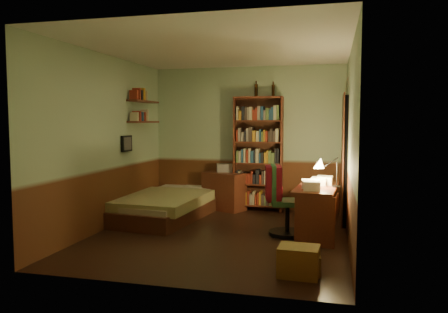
% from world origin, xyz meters
% --- Properties ---
extents(floor, '(3.50, 4.00, 0.02)m').
position_xyz_m(floor, '(0.00, 0.00, -0.01)').
color(floor, black).
rests_on(floor, ground).
extents(ceiling, '(3.50, 4.00, 0.02)m').
position_xyz_m(ceiling, '(0.00, 0.00, 2.61)').
color(ceiling, silver).
rests_on(ceiling, wall_back).
extents(wall_back, '(3.50, 0.02, 2.60)m').
position_xyz_m(wall_back, '(0.00, 2.01, 1.30)').
color(wall_back, '#98B290').
rests_on(wall_back, ground).
extents(wall_left, '(0.02, 4.00, 2.60)m').
position_xyz_m(wall_left, '(-1.76, 0.00, 1.30)').
color(wall_left, '#98B290').
rests_on(wall_left, ground).
extents(wall_right, '(0.02, 4.00, 2.60)m').
position_xyz_m(wall_right, '(1.76, 0.00, 1.30)').
color(wall_right, '#98B290').
rests_on(wall_right, ground).
extents(wall_front, '(3.50, 0.02, 2.60)m').
position_xyz_m(wall_front, '(0.00, -2.01, 1.30)').
color(wall_front, '#98B290').
rests_on(wall_front, ground).
extents(doorway, '(0.06, 0.90, 2.00)m').
position_xyz_m(doorway, '(1.72, 1.30, 1.00)').
color(doorway, black).
rests_on(doorway, ground).
extents(door_trim, '(0.02, 0.98, 2.08)m').
position_xyz_m(door_trim, '(1.69, 1.30, 1.00)').
color(door_trim, '#422115').
rests_on(door_trim, ground).
extents(bed, '(1.47, 2.40, 0.67)m').
position_xyz_m(bed, '(-1.19, 0.97, 0.34)').
color(bed, olive).
rests_on(bed, ground).
extents(dresser, '(0.86, 0.67, 0.68)m').
position_xyz_m(dresser, '(-0.38, 1.76, 0.34)').
color(dresser, '#552517').
rests_on(dresser, ground).
extents(mini_stereo, '(0.33, 0.29, 0.15)m').
position_xyz_m(mini_stereo, '(-0.40, 1.89, 0.76)').
color(mini_stereo, '#B2B2B7').
rests_on(mini_stereo, dresser).
extents(bookshelf, '(0.89, 0.33, 2.05)m').
position_xyz_m(bookshelf, '(0.23, 1.85, 1.02)').
color(bookshelf, '#552517').
rests_on(bookshelf, ground).
extents(bottle_left, '(0.06, 0.06, 0.23)m').
position_xyz_m(bottle_left, '(0.17, 1.96, 2.16)').
color(bottle_left, black).
rests_on(bottle_left, bookshelf).
extents(bottle_right, '(0.07, 0.07, 0.21)m').
position_xyz_m(bottle_right, '(0.48, 1.96, 2.15)').
color(bottle_right, black).
rests_on(bottle_right, bookshelf).
extents(desk, '(0.64, 1.34, 0.70)m').
position_xyz_m(desk, '(1.33, 0.36, 0.35)').
color(desk, '#552517').
rests_on(desk, ground).
extents(paper_stack, '(0.24, 0.31, 0.12)m').
position_xyz_m(paper_stack, '(1.43, 0.58, 0.76)').
color(paper_stack, silver).
rests_on(paper_stack, desk).
extents(desk_lamp, '(0.22, 0.22, 0.59)m').
position_xyz_m(desk_lamp, '(1.59, 0.34, 0.99)').
color(desk_lamp, black).
rests_on(desk_lamp, desk).
extents(office_chair, '(0.54, 0.49, 0.94)m').
position_xyz_m(office_chair, '(0.93, 0.24, 0.47)').
color(office_chair, '#2F6337').
rests_on(office_chair, ground).
extents(red_jacket, '(0.25, 0.41, 0.47)m').
position_xyz_m(red_jacket, '(0.79, 0.03, 1.17)').
color(red_jacket, maroon).
rests_on(red_jacket, office_chair).
extents(wall_shelf_lower, '(0.20, 0.90, 0.03)m').
position_xyz_m(wall_shelf_lower, '(-1.64, 1.10, 1.60)').
color(wall_shelf_lower, '#552517').
rests_on(wall_shelf_lower, wall_left).
extents(wall_shelf_upper, '(0.20, 0.90, 0.03)m').
position_xyz_m(wall_shelf_upper, '(-1.64, 1.10, 1.95)').
color(wall_shelf_upper, '#552517').
rests_on(wall_shelf_upper, wall_left).
extents(framed_picture, '(0.04, 0.32, 0.26)m').
position_xyz_m(framed_picture, '(-1.72, 0.60, 1.25)').
color(framed_picture, black).
rests_on(framed_picture, wall_left).
extents(cardboard_box_a, '(0.43, 0.35, 0.31)m').
position_xyz_m(cardboard_box_a, '(1.21, -1.38, 0.16)').
color(cardboard_box_a, olive).
rests_on(cardboard_box_a, ground).
extents(cardboard_box_b, '(0.32, 0.27, 0.21)m').
position_xyz_m(cardboard_box_b, '(1.28, -1.30, 0.10)').
color(cardboard_box_b, olive).
rests_on(cardboard_box_b, ground).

